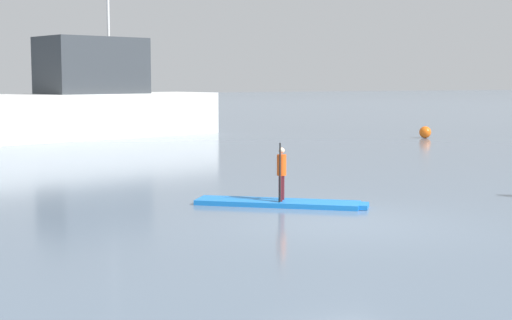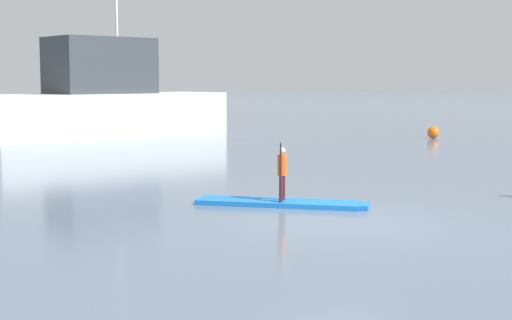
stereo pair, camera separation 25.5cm
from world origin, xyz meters
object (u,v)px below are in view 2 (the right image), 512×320
fishing_boat_white_large (104,101)px  paddleboard_near (282,203)px  mooring_buoy_near (433,132)px  paddler_child_solo (282,171)px

fishing_boat_white_large → paddleboard_near: bearing=-93.1°
mooring_buoy_near → fishing_boat_white_large: bearing=151.7°
fishing_boat_white_large → mooring_buoy_near: 14.41m
fishing_boat_white_large → mooring_buoy_near: fishing_boat_white_large is taller
fishing_boat_white_large → mooring_buoy_near: bearing=-28.3°
mooring_buoy_near → paddleboard_near: bearing=-136.5°
paddleboard_near → paddler_child_solo: 0.66m
paddleboard_near → paddler_child_solo: (-0.00, -0.02, 0.66)m
paddler_child_solo → mooring_buoy_near: paddler_child_solo is taller
paddler_child_solo → mooring_buoy_near: bearing=43.6°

